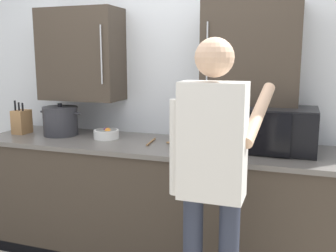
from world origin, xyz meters
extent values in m
cube|color=silver|center=(0.00, 1.05, 1.43)|extent=(3.69, 0.10, 2.86)
cube|color=#3D3328|center=(-0.71, 0.84, 1.61)|extent=(0.69, 0.32, 0.76)
cylinder|color=#B7BABF|center=(-0.42, 0.67, 1.61)|extent=(0.01, 0.01, 0.45)
cube|color=#3D3328|center=(0.71, 0.84, 1.61)|extent=(0.69, 0.32, 0.76)
cylinder|color=#B7BABF|center=(0.42, 0.67, 1.61)|extent=(0.01, 0.01, 0.45)
cube|color=#3D3328|center=(0.00, 0.65, 0.45)|extent=(2.75, 0.67, 0.90)
cube|color=#605B56|center=(0.00, 0.65, 0.92)|extent=(2.79, 0.71, 0.03)
cube|color=black|center=(0.89, 0.70, 1.09)|extent=(0.59, 0.38, 0.31)
cube|color=beige|center=(0.81, 0.69, 1.09)|extent=(0.38, 0.32, 0.25)
cube|color=black|center=(1.10, 0.51, 1.09)|extent=(0.16, 0.01, 0.28)
cube|color=black|center=(0.81, 0.51, 1.09)|extent=(0.42, 0.04, 0.28)
cylinder|color=#A37547|center=(-0.01, 0.65, 0.95)|extent=(0.04, 0.24, 0.01)
ellipsoid|color=#A37547|center=(0.14, 0.67, 0.95)|extent=(0.07, 0.05, 0.02)
cylinder|color=#B7BABF|center=(0.28, 0.70, 1.04)|extent=(0.08, 0.08, 0.21)
cylinder|color=#B7BABF|center=(0.28, 0.70, 1.16)|extent=(0.08, 0.08, 0.03)
cylinder|color=#2D2D33|center=(-0.84, 0.69, 1.05)|extent=(0.29, 0.29, 0.23)
cylinder|color=#2D2D33|center=(-0.84, 0.69, 1.17)|extent=(0.29, 0.29, 0.02)
cylinder|color=black|center=(-0.84, 0.69, 1.19)|extent=(0.04, 0.04, 0.03)
cylinder|color=#2D2D33|center=(-1.01, 0.69, 1.13)|extent=(0.05, 0.02, 0.02)
cylinder|color=#2D2D33|center=(-0.67, 0.69, 1.13)|extent=(0.05, 0.02, 0.02)
cube|color=#A37547|center=(-1.20, 0.64, 1.04)|extent=(0.11, 0.15, 0.20)
cylinder|color=black|center=(-1.24, 0.62, 1.18)|extent=(0.02, 0.02, 0.08)
cylinder|color=black|center=(-1.20, 0.62, 1.17)|extent=(0.02, 0.02, 0.07)
cylinder|color=black|center=(-1.16, 0.62, 1.17)|extent=(0.02, 0.02, 0.07)
cylinder|color=white|center=(-0.41, 0.69, 0.97)|extent=(0.21, 0.21, 0.07)
cylinder|color=slate|center=(-0.41, 0.69, 0.99)|extent=(0.17, 0.17, 0.05)
sphere|color=#511E5B|center=(-0.41, 0.69, 1.00)|extent=(0.05, 0.05, 0.05)
sphere|color=orange|center=(-0.39, 0.67, 1.00)|extent=(0.05, 0.05, 0.05)
sphere|color=orange|center=(-0.38, 0.65, 1.00)|extent=(0.05, 0.05, 0.05)
sphere|color=orange|center=(-0.41, 0.70, 1.00)|extent=(0.04, 0.04, 0.04)
cube|color=silver|center=(0.65, -0.12, 1.16)|extent=(0.34, 0.20, 0.61)
sphere|color=#DBAD89|center=(0.65, -0.12, 1.59)|extent=(0.20, 0.20, 0.20)
cylinder|color=#DBAD89|center=(0.85, 0.12, 1.28)|extent=(0.14, 0.53, 0.31)
cylinder|color=silver|center=(0.45, -0.12, 1.11)|extent=(0.07, 0.07, 0.52)
camera|label=1|loc=(1.06, -2.03, 1.59)|focal=41.09mm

